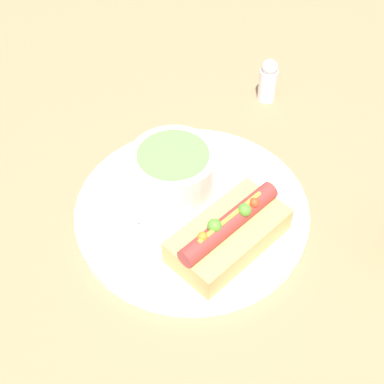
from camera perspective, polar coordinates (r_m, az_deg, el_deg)
ground_plane at (r=0.67m, az=0.00°, el=-2.39°), size 4.00×4.00×0.00m
dinner_plate at (r=0.67m, az=0.00°, el=-2.01°), size 0.29×0.29×0.01m
hot_dog at (r=0.61m, az=3.95°, el=-4.39°), size 0.16×0.11×0.06m
soup_bowl at (r=0.66m, az=-1.98°, el=2.39°), size 0.11×0.11×0.06m
spoon at (r=0.64m, az=-4.90°, el=-3.40°), size 0.09×0.15×0.01m
salt_shaker at (r=0.83m, az=8.13°, el=11.73°), size 0.03×0.03×0.07m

